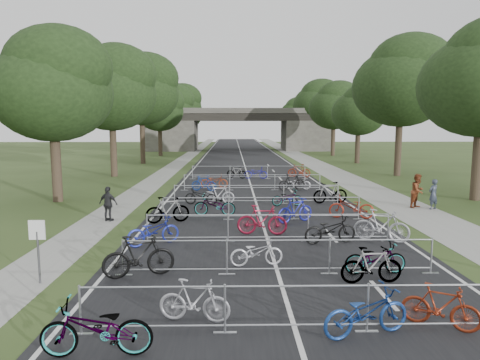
% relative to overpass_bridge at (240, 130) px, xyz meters
% --- Properties ---
extents(ground, '(200.00, 200.00, 0.00)m').
position_rel_overpass_bridge_xyz_m(ground, '(0.00, -65.00, -3.53)').
color(ground, '#33461E').
rests_on(ground, ground).
extents(road, '(11.00, 140.00, 0.01)m').
position_rel_overpass_bridge_xyz_m(road, '(0.00, -15.00, -3.53)').
color(road, black).
rests_on(road, ground).
extents(sidewalk_right, '(3.00, 140.00, 0.01)m').
position_rel_overpass_bridge_xyz_m(sidewalk_right, '(8.00, -15.00, -3.53)').
color(sidewalk_right, gray).
rests_on(sidewalk_right, ground).
extents(sidewalk_left, '(2.00, 140.00, 0.01)m').
position_rel_overpass_bridge_xyz_m(sidewalk_left, '(-7.50, -15.00, -3.53)').
color(sidewalk_left, gray).
rests_on(sidewalk_left, ground).
extents(lane_markings, '(0.12, 140.00, 0.00)m').
position_rel_overpass_bridge_xyz_m(lane_markings, '(0.00, -15.00, -3.53)').
color(lane_markings, silver).
rests_on(lane_markings, ground).
extents(overpass_bridge, '(31.00, 8.00, 7.05)m').
position_rel_overpass_bridge_xyz_m(overpass_bridge, '(0.00, 0.00, 0.00)').
color(overpass_bridge, '#43413C').
rests_on(overpass_bridge, ground).
extents(park_sign, '(0.45, 0.06, 1.83)m').
position_rel_overpass_bridge_xyz_m(park_sign, '(-6.80, -62.00, -2.27)').
color(park_sign, '#4C4C51').
rests_on(park_sign, ground).
extents(tree_left_0, '(6.72, 6.72, 10.25)m').
position_rel_overpass_bridge_xyz_m(tree_left_0, '(-11.39, -49.07, 2.96)').
color(tree_left_0, '#33261C').
rests_on(tree_left_0, ground).
extents(tree_left_1, '(7.56, 7.56, 11.53)m').
position_rel_overpass_bridge_xyz_m(tree_left_1, '(-11.39, -37.07, 3.77)').
color(tree_left_1, '#33261C').
rests_on(tree_left_1, ground).
extents(tree_right_1, '(8.18, 8.18, 12.47)m').
position_rel_overpass_bridge_xyz_m(tree_right_1, '(13.11, -37.07, 4.37)').
color(tree_right_1, '#33261C').
rests_on(tree_right_1, ground).
extents(tree_left_2, '(8.40, 8.40, 12.81)m').
position_rel_overpass_bridge_xyz_m(tree_left_2, '(-11.39, -25.07, 4.58)').
color(tree_left_2, '#33261C').
rests_on(tree_left_2, ground).
extents(tree_right_2, '(6.16, 6.16, 9.39)m').
position_rel_overpass_bridge_xyz_m(tree_right_2, '(13.11, -25.07, 2.41)').
color(tree_right_2, '#33261C').
rests_on(tree_right_2, ground).
extents(tree_left_3, '(6.72, 6.72, 10.25)m').
position_rel_overpass_bridge_xyz_m(tree_left_3, '(-11.39, -13.07, 2.96)').
color(tree_left_3, '#33261C').
rests_on(tree_left_3, ground).
extents(tree_right_3, '(7.17, 7.17, 10.93)m').
position_rel_overpass_bridge_xyz_m(tree_right_3, '(13.11, -13.07, 3.39)').
color(tree_right_3, '#33261C').
rests_on(tree_right_3, ground).
extents(tree_left_4, '(7.56, 7.56, 11.53)m').
position_rel_overpass_bridge_xyz_m(tree_left_4, '(-11.39, -1.07, 3.77)').
color(tree_left_4, '#33261C').
rests_on(tree_left_4, ground).
extents(tree_right_4, '(8.18, 8.18, 12.47)m').
position_rel_overpass_bridge_xyz_m(tree_right_4, '(13.11, -1.07, 4.37)').
color(tree_right_4, '#33261C').
rests_on(tree_right_4, ground).
extents(tree_left_5, '(8.40, 8.40, 12.81)m').
position_rel_overpass_bridge_xyz_m(tree_left_5, '(-11.39, 10.93, 4.58)').
color(tree_left_5, '#33261C').
rests_on(tree_left_5, ground).
extents(tree_right_5, '(6.16, 6.16, 9.39)m').
position_rel_overpass_bridge_xyz_m(tree_right_5, '(13.11, 10.93, 2.41)').
color(tree_right_5, '#33261C').
rests_on(tree_right_5, ground).
extents(tree_left_6, '(6.72, 6.72, 10.25)m').
position_rel_overpass_bridge_xyz_m(tree_left_6, '(-11.39, 22.93, 2.96)').
color(tree_left_6, '#33261C').
rests_on(tree_left_6, ground).
extents(tree_right_6, '(7.17, 7.17, 10.93)m').
position_rel_overpass_bridge_xyz_m(tree_right_6, '(13.11, 22.93, 3.39)').
color(tree_right_6, '#33261C').
rests_on(tree_right_6, ground).
extents(barrier_row_0, '(9.70, 0.08, 1.10)m').
position_rel_overpass_bridge_xyz_m(barrier_row_0, '(0.00, -65.00, -2.99)').
color(barrier_row_0, '#A9ACB1').
rests_on(barrier_row_0, ground).
extents(barrier_row_1, '(9.70, 0.08, 1.10)m').
position_rel_overpass_bridge_xyz_m(barrier_row_1, '(0.00, -61.40, -2.99)').
color(barrier_row_1, '#A9ACB1').
rests_on(barrier_row_1, ground).
extents(barrier_row_2, '(9.70, 0.08, 1.10)m').
position_rel_overpass_bridge_xyz_m(barrier_row_2, '(0.00, -57.80, -2.99)').
color(barrier_row_2, '#A9ACB1').
rests_on(barrier_row_2, ground).
extents(barrier_row_3, '(9.70, 0.08, 1.10)m').
position_rel_overpass_bridge_xyz_m(barrier_row_3, '(0.00, -54.00, -2.99)').
color(barrier_row_3, '#A9ACB1').
rests_on(barrier_row_3, ground).
extents(barrier_row_4, '(9.70, 0.08, 1.10)m').
position_rel_overpass_bridge_xyz_m(barrier_row_4, '(0.00, -50.00, -2.99)').
color(barrier_row_4, '#A9ACB1').
rests_on(barrier_row_4, ground).
extents(barrier_row_5, '(9.70, 0.08, 1.10)m').
position_rel_overpass_bridge_xyz_m(barrier_row_5, '(0.00, -45.00, -2.99)').
color(barrier_row_5, '#A9ACB1').
rests_on(barrier_row_5, ground).
extents(barrier_row_6, '(9.70, 0.08, 1.10)m').
position_rel_overpass_bridge_xyz_m(barrier_row_6, '(0.00, -39.00, -2.99)').
color(barrier_row_6, '#A9ACB1').
rests_on(barrier_row_6, ground).
extents(bike_0, '(2.18, 0.84, 1.13)m').
position_rel_overpass_bridge_xyz_m(bike_0, '(-3.98, -65.90, -2.97)').
color(bike_0, '#A9ACB1').
rests_on(bike_0, ground).
extents(bike_1, '(1.72, 0.76, 1.00)m').
position_rel_overpass_bridge_xyz_m(bike_1, '(-2.23, -64.46, -3.03)').
color(bike_1, '#A5A5AD').
rests_on(bike_1, ground).
extents(bike_2, '(2.12, 1.24, 1.05)m').
position_rel_overpass_bridge_xyz_m(bike_2, '(1.45, -65.17, -3.01)').
color(bike_2, navy).
rests_on(bike_2, ground).
extents(bike_3, '(1.65, 1.21, 0.99)m').
position_rel_overpass_bridge_xyz_m(bike_3, '(3.19, -64.85, -3.04)').
color(bike_3, maroon).
rests_on(bike_3, ground).
extents(bike_4, '(2.17, 1.17, 1.25)m').
position_rel_overpass_bridge_xyz_m(bike_4, '(-4.11, -61.55, -2.91)').
color(bike_4, black).
rests_on(bike_4, ground).
extents(bike_5, '(1.75, 0.82, 0.88)m').
position_rel_overpass_bridge_xyz_m(bike_5, '(-0.61, -60.61, -3.09)').
color(bike_5, '#BBBCC4').
rests_on(bike_5, ground).
extents(bike_6, '(1.79, 0.60, 1.06)m').
position_rel_overpass_bridge_xyz_m(bike_6, '(2.53, -62.19, -3.00)').
color(bike_6, '#A9ACB1').
rests_on(bike_6, ground).
extents(bike_7, '(1.90, 0.75, 0.98)m').
position_rel_overpass_bridge_xyz_m(bike_7, '(2.89, -61.44, -3.04)').
color(bike_7, '#A9ACB1').
rests_on(bike_7, ground).
extents(bike_8, '(2.09, 1.64, 1.06)m').
position_rel_overpass_bridge_xyz_m(bike_8, '(-4.30, -58.18, -3.00)').
color(bike_8, '#1C289F').
rests_on(bike_8, ground).
extents(bike_9, '(2.08, 0.77, 1.22)m').
position_rel_overpass_bridge_xyz_m(bike_9, '(-0.16, -56.81, -2.92)').
color(bike_9, maroon).
rests_on(bike_9, ground).
extents(bike_10, '(2.13, 1.10, 1.07)m').
position_rel_overpass_bridge_xyz_m(bike_10, '(2.31, -58.10, -3.00)').
color(bike_10, black).
rests_on(bike_10, ground).
extents(bike_11, '(2.14, 1.33, 1.25)m').
position_rel_overpass_bridge_xyz_m(bike_11, '(4.30, -57.93, -2.91)').
color(bike_11, '#9FA0A6').
rests_on(bike_11, ground).
extents(bike_12, '(2.08, 1.16, 1.20)m').
position_rel_overpass_bridge_xyz_m(bike_12, '(-4.30, -54.60, -2.93)').
color(bike_12, '#A9ACB1').
rests_on(bike_12, ground).
extents(bike_13, '(2.06, 0.81, 1.06)m').
position_rel_overpass_bridge_xyz_m(bike_13, '(-2.23, -53.16, -3.00)').
color(bike_13, '#A9ACB1').
rests_on(bike_13, ground).
extents(bike_14, '(1.94, 1.40, 1.15)m').
position_rel_overpass_bridge_xyz_m(bike_14, '(1.50, -54.64, -2.96)').
color(bike_14, '#1D20A0').
rests_on(bike_14, ground).
extents(bike_15, '(2.20, 1.14, 1.10)m').
position_rel_overpass_bridge_xyz_m(bike_15, '(4.30, -53.85, -2.98)').
color(bike_15, maroon).
rests_on(bike_15, ground).
extents(bike_16, '(1.94, 1.00, 0.97)m').
position_rel_overpass_bridge_xyz_m(bike_16, '(-3.10, -50.23, -3.05)').
color(bike_16, black).
rests_on(bike_16, ground).
extents(bike_17, '(1.85, 0.70, 1.09)m').
position_rel_overpass_bridge_xyz_m(bike_17, '(-2.14, -49.97, -2.99)').
color(bike_17, '#B7B7BF').
rests_on(bike_17, ground).
extents(bike_18, '(1.74, 0.74, 0.89)m').
position_rel_overpass_bridge_xyz_m(bike_18, '(1.64, -50.68, -3.09)').
color(bike_18, '#A9ACB1').
rests_on(bike_18, ground).
extents(bike_19, '(2.09, 0.92, 1.22)m').
position_rel_overpass_bridge_xyz_m(bike_19, '(4.18, -49.95, -2.92)').
color(bike_19, '#A9ACB1').
rests_on(bike_19, ground).
extents(bike_20, '(1.81, 0.93, 1.05)m').
position_rel_overpass_bridge_xyz_m(bike_20, '(-3.26, -45.32, -3.01)').
color(bike_20, navy).
rests_on(bike_20, ground).
extents(bike_21, '(1.90, 0.70, 0.99)m').
position_rel_overpass_bridge_xyz_m(bike_21, '(-2.62, -44.08, -3.04)').
color(bike_21, maroon).
rests_on(bike_21, ground).
extents(bike_22, '(1.96, 1.07, 1.13)m').
position_rel_overpass_bridge_xyz_m(bike_22, '(2.66, -45.16, -2.97)').
color(bike_22, black).
rests_on(bike_22, ground).
extents(bike_23, '(1.72, 0.65, 0.89)m').
position_rel_overpass_bridge_xyz_m(bike_23, '(3.17, -44.81, -3.09)').
color(bike_23, '#BCBBC3').
rests_on(bike_23, ground).
extents(bike_25, '(1.76, 1.03, 1.02)m').
position_rel_overpass_bridge_xyz_m(bike_25, '(-1.01, -38.61, -3.02)').
color(bike_25, '#A9ACB1').
rests_on(bike_25, ground).
extents(bike_26, '(1.98, 0.96, 1.00)m').
position_rel_overpass_bridge_xyz_m(bike_26, '(0.57, -38.88, -3.03)').
color(bike_26, '#201C9F').
rests_on(bike_26, ground).
extents(bike_27, '(1.96, 0.90, 1.14)m').
position_rel_overpass_bridge_xyz_m(bike_27, '(4.26, -38.12, -2.97)').
color(bike_27, maroon).
rests_on(bike_27, ground).
extents(pedestrian_a, '(0.69, 0.59, 1.59)m').
position_rel_overpass_bridge_xyz_m(pedestrian_a, '(9.20, -51.73, -2.74)').
color(pedestrian_a, '#2E3645').
rests_on(pedestrian_a, ground).
extents(pedestrian_b, '(1.12, 1.09, 1.82)m').
position_rel_overpass_bridge_xyz_m(pedestrian_b, '(8.57, -51.30, -2.62)').
color(pedestrian_b, brown).
rests_on(pedestrian_b, ground).
extents(pedestrian_c, '(1.02, 0.68, 1.61)m').
position_rel_overpass_bridge_xyz_m(pedestrian_c, '(-7.08, -54.20, -2.73)').
color(pedestrian_c, black).
rests_on(pedestrian_c, ground).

